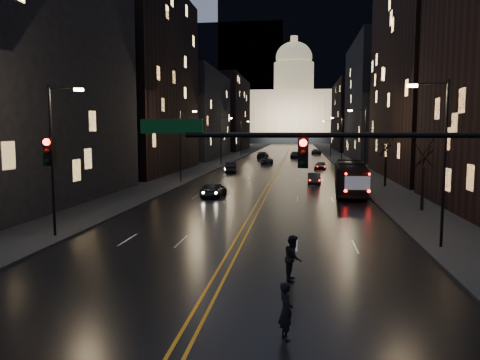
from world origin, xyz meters
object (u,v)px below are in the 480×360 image
(oncoming_car_b, at_px, (231,167))
(pedestrian_a, at_px, (286,311))
(receding_car_a, at_px, (314,179))
(bus, at_px, (350,178))
(oncoming_car_a, at_px, (214,189))
(pedestrian_b, at_px, (293,258))
(traffic_signal, at_px, (377,169))

(oncoming_car_b, relative_size, pedestrian_a, 2.68)
(oncoming_car_b, xyz_separation_m, receding_car_a, (12.14, -15.15, -0.10))
(bus, xyz_separation_m, pedestrian_a, (-5.47, -33.97, -0.77))
(oncoming_car_b, distance_m, pedestrian_a, 58.06)
(oncoming_car_a, height_order, pedestrian_b, pedestrian_b)
(bus, distance_m, oncoming_car_b, 27.91)
(receding_car_a, bearing_deg, oncoming_car_a, -129.88)
(traffic_signal, xyz_separation_m, bus, (2.59, 31.97, -3.43))
(bus, relative_size, pedestrian_b, 6.15)
(bus, xyz_separation_m, oncoming_car_a, (-13.24, -3.76, -0.92))
(oncoming_car_a, height_order, oncoming_car_b, oncoming_car_b)
(oncoming_car_a, distance_m, pedestrian_b, 25.68)
(pedestrian_a, height_order, pedestrian_b, pedestrian_b)
(pedestrian_a, bearing_deg, oncoming_car_b, -11.66)
(traffic_signal, xyz_separation_m, pedestrian_b, (-2.73, 3.78, -4.13))
(oncoming_car_b, height_order, receding_car_a, oncoming_car_b)
(bus, distance_m, oncoming_car_a, 13.79)
(traffic_signal, height_order, oncoming_car_a, traffic_signal)
(oncoming_car_b, height_order, pedestrian_a, pedestrian_a)
(traffic_signal, relative_size, receding_car_a, 4.08)
(pedestrian_b, bearing_deg, traffic_signal, -141.24)
(oncoming_car_a, distance_m, oncoming_car_b, 27.08)
(bus, bearing_deg, oncoming_car_a, -160.43)
(receding_car_a, distance_m, pedestrian_b, 36.33)
(traffic_signal, relative_size, pedestrian_a, 9.58)
(pedestrian_a, bearing_deg, pedestrian_b, -23.01)
(traffic_signal, relative_size, pedestrian_b, 8.87)
(traffic_signal, distance_m, pedestrian_a, 5.47)
(receding_car_a, bearing_deg, oncoming_car_b, 128.83)
(bus, xyz_separation_m, receding_car_a, (-3.31, 8.08, -0.97))
(receding_car_a, bearing_deg, pedestrian_b, -93.07)
(bus, distance_m, pedestrian_b, 28.70)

